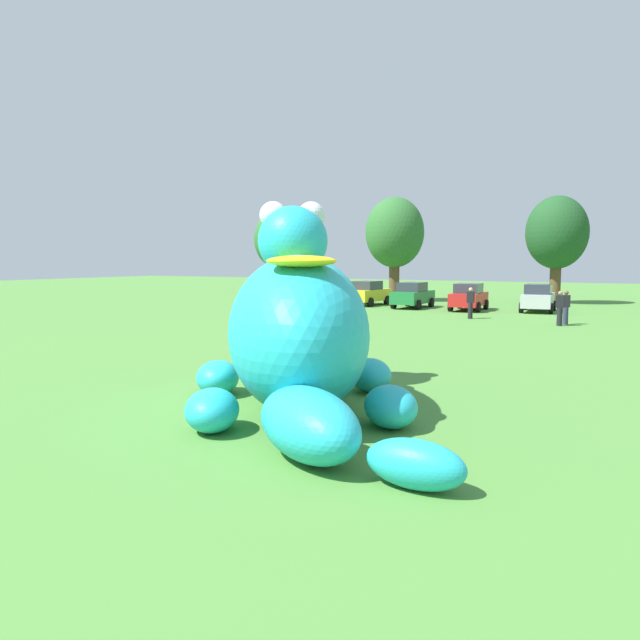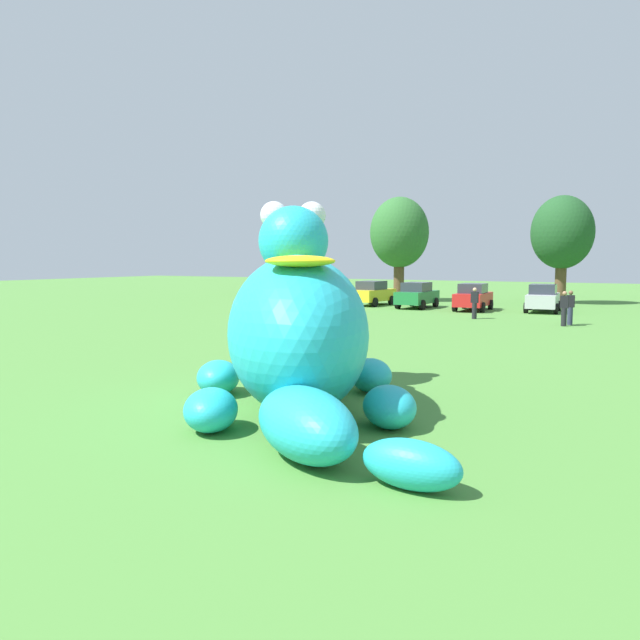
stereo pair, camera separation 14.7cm
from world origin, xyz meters
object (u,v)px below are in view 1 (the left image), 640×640
Objects in this scene: car_red at (469,297)px; spectator_by_cars at (566,308)px; giant_inflatable_creature at (299,330)px; spectator_near_inflatable at (470,303)px; car_yellow at (368,293)px; car_silver at (538,298)px; car_green at (413,295)px; spectator_wandering at (560,309)px.

car_red is 9.04m from spectator_by_cars.
spectator_by_cars is at bearing 82.43° from giant_inflatable_creature.
car_yellow is at bearing 144.32° from spectator_near_inflatable.
spectator_near_inflatable is (-2.14, 22.20, -0.88)m from giant_inflatable_creature.
giant_inflatable_creature reaches higher than car_silver.
car_red is at bearing 105.95° from spectator_near_inflatable.
spectator_by_cars is (2.85, 21.41, -0.88)m from giant_inflatable_creature.
spectator_wandering is at bearing -35.40° from car_green.
giant_inflatable_creature is at bearing -97.57° from spectator_by_cars.
spectator_near_inflatable is 1.00× the size of spectator_by_cars.
car_green is at bearing 176.54° from car_red.
spectator_by_cars is (6.54, -6.24, -0.01)m from car_red.
car_green is 3.84m from car_red.
giant_inflatable_creature is 21.62m from spectator_by_cars.
giant_inflatable_creature is 4.64× the size of spectator_by_cars.
giant_inflatable_creature reaches higher than spectator_wandering.
spectator_wandering is (13.81, -8.03, -0.01)m from car_yellow.
car_silver reaches higher than spectator_by_cars.
car_yellow is 15.97m from spectator_wandering.
car_green is 12.23m from spectator_by_cars.
giant_inflatable_creature is 22.32m from spectator_near_inflatable.
giant_inflatable_creature reaches higher than car_red.
car_yellow is 2.46× the size of spectator_by_cars.
car_red is at bearing -7.76° from car_yellow.
car_red reaches higher than spectator_by_cars.
giant_inflatable_creature is at bearing -84.50° from spectator_near_inflatable.
car_green is 2.41× the size of spectator_by_cars.
car_yellow is at bearing 172.24° from car_red.
giant_inflatable_creature is at bearing -97.35° from spectator_wandering.
car_red is 2.44× the size of spectator_wandering.
giant_inflatable_creature is at bearing -68.76° from car_yellow.
car_silver reaches higher than spectator_wandering.
spectator_near_inflatable is 1.00× the size of spectator_wandering.
car_red is at bearing -166.23° from car_silver.
giant_inflatable_creature is 20.83m from spectator_wandering.
spectator_by_cars and spectator_wandering have the same top height.
spectator_by_cars is at bearing -43.67° from car_red.
car_red is at bearing 132.21° from spectator_wandering.
giant_inflatable_creature is 1.90× the size of car_red.
car_green is 2.41× the size of spectator_wandering.
giant_inflatable_creature is 27.92m from car_red.
giant_inflatable_creature is 1.93× the size of car_green.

